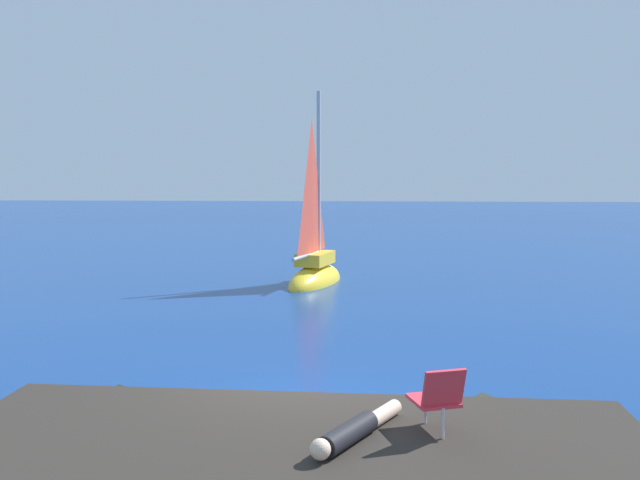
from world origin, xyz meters
TOP-DOWN VIEW (x-y plane):
  - ground_plane at (0.00, 0.00)m, footprint 160.00×160.00m
  - boulder_seaward at (-2.51, -1.08)m, footprint 1.87×1.87m
  - boulder_inland at (2.78, -1.21)m, footprint 2.04×1.98m
  - sailboat_near at (-0.73, 12.28)m, footprint 2.29×3.96m
  - person_sunbather at (0.77, -2.80)m, footprint 1.02×1.58m
  - beach_chair at (1.70, -2.57)m, footprint 0.65×0.72m

SIDE VIEW (x-z plane):
  - ground_plane at x=0.00m, z-range 0.00..0.00m
  - boulder_seaward at x=-2.51m, z-range -0.54..0.54m
  - boulder_inland at x=2.78m, z-range -0.53..0.53m
  - sailboat_near at x=-0.73m, z-range -3.18..3.96m
  - person_sunbather at x=0.77m, z-range 0.79..1.04m
  - beach_chair at x=1.70m, z-range 0.84..1.64m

